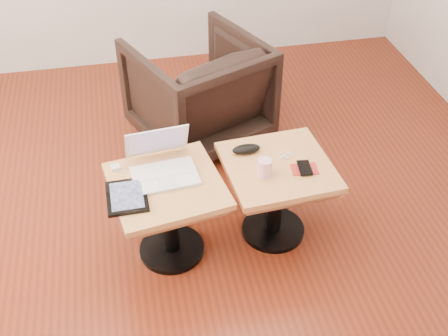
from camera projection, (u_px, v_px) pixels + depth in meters
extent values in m
cube|color=#551D0D|center=(176.00, 252.00, 3.12)|extent=(4.50, 4.50, 0.01)
cylinder|color=black|center=(172.00, 249.00, 3.12)|extent=(0.36, 0.36, 0.03)
cylinder|color=black|center=(169.00, 219.00, 2.97)|extent=(0.09, 0.09, 0.43)
cube|color=#9C6440|center=(167.00, 191.00, 2.85)|extent=(0.58, 0.58, 0.04)
cube|color=#B86730|center=(167.00, 186.00, 2.82)|extent=(0.63, 0.63, 0.03)
cylinder|color=black|center=(273.00, 229.00, 3.23)|extent=(0.36, 0.36, 0.03)
cylinder|color=black|center=(275.00, 200.00, 3.09)|extent=(0.09, 0.09, 0.43)
cube|color=#9C6440|center=(278.00, 172.00, 2.96)|extent=(0.54, 0.54, 0.04)
cube|color=#B86730|center=(278.00, 167.00, 2.94)|extent=(0.59, 0.59, 0.03)
cube|color=white|center=(165.00, 176.00, 2.84)|extent=(0.35, 0.26, 0.02)
cube|color=silver|center=(163.00, 170.00, 2.86)|extent=(0.28, 0.14, 0.00)
cube|color=silver|center=(168.00, 183.00, 2.79)|extent=(0.09, 0.07, 0.00)
cube|color=white|center=(157.00, 141.00, 2.89)|extent=(0.34, 0.13, 0.20)
cube|color=maroon|center=(157.00, 141.00, 2.89)|extent=(0.29, 0.10, 0.17)
cube|color=black|center=(127.00, 197.00, 2.72)|extent=(0.20, 0.25, 0.02)
cube|color=#191E38|center=(127.00, 195.00, 2.72)|extent=(0.16, 0.21, 0.00)
cube|color=white|center=(116.00, 168.00, 2.88)|extent=(0.05, 0.05, 0.03)
ellipsoid|color=black|center=(246.00, 149.00, 2.99)|extent=(0.16, 0.07, 0.05)
cylinder|color=pink|center=(264.00, 168.00, 2.83)|extent=(0.09, 0.09, 0.10)
sphere|color=white|center=(285.00, 155.00, 2.98)|extent=(0.02, 0.02, 0.02)
sphere|color=white|center=(289.00, 153.00, 2.99)|extent=(0.02, 0.02, 0.02)
sphere|color=white|center=(281.00, 153.00, 2.99)|extent=(0.02, 0.02, 0.02)
sphere|color=white|center=(292.00, 156.00, 2.97)|extent=(0.02, 0.02, 0.02)
sphere|color=white|center=(282.00, 158.00, 2.96)|extent=(0.02, 0.02, 0.02)
sphere|color=white|center=(288.00, 158.00, 2.96)|extent=(0.02, 0.02, 0.02)
cylinder|color=white|center=(285.00, 156.00, 2.98)|extent=(0.08, 0.05, 0.00)
cube|color=maroon|center=(305.00, 169.00, 2.89)|extent=(0.14, 0.11, 0.01)
cube|color=black|center=(305.00, 168.00, 2.89)|extent=(0.08, 0.12, 0.01)
imported|color=black|center=(198.00, 91.00, 3.74)|extent=(1.03, 1.04, 0.73)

